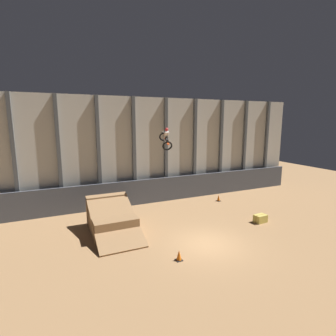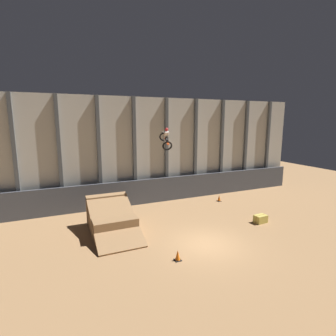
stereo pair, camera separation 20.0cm
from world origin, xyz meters
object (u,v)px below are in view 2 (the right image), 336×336
at_px(hay_bale_trackside, 261,219).
at_px(dirt_ramp, 111,219).
at_px(rider_bike_solo, 166,138).
at_px(traffic_cone_near_ramp, 178,255).
at_px(traffic_cone_arena_edge, 219,198).

bearing_deg(hay_bale_trackside, dirt_ramp, 163.10).
xyz_separation_m(dirt_ramp, rider_bike_solo, (4.41, 0.87, 5.27)).
distance_m(rider_bike_solo, traffic_cone_near_ramp, 8.72).
bearing_deg(traffic_cone_arena_edge, dirt_ramp, -166.91).
bearing_deg(rider_bike_solo, hay_bale_trackside, -22.19).
xyz_separation_m(dirt_ramp, traffic_cone_arena_edge, (10.41, 2.42, -0.47)).
xyz_separation_m(traffic_cone_arena_edge, hay_bale_trackside, (-0.22, -5.52, -0.00)).
bearing_deg(dirt_ramp, traffic_cone_arena_edge, 13.09).
bearing_deg(hay_bale_trackside, rider_bike_solo, 145.57).
relative_size(dirt_ramp, traffic_cone_near_ramp, 8.67).
bearing_deg(traffic_cone_near_ramp, rider_bike_solo, 72.02).
height_order(dirt_ramp, traffic_cone_arena_edge, dirt_ramp).
distance_m(dirt_ramp, traffic_cone_arena_edge, 10.70).
xyz_separation_m(rider_bike_solo, hay_bale_trackside, (5.78, -3.96, -5.74)).
relative_size(dirt_ramp, rider_bike_solo, 2.65).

